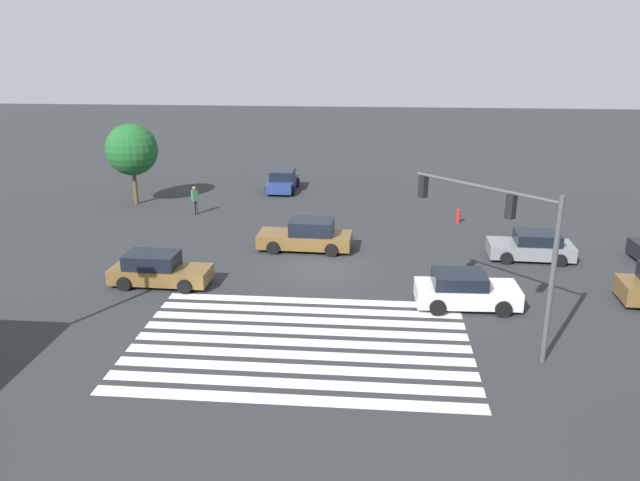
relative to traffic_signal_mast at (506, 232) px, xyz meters
The scene contains 11 objects.
ground_plane 10.88m from the traffic_signal_mast, 135.00° to the left, with size 149.56×149.56×0.00m, color #2B2D30.
crosswalk_markings 8.28m from the traffic_signal_mast, behind, with size 12.29×8.20×0.01m.
traffic_signal_mast is the anchor object (origin of this frame).
car_0 15.21m from the traffic_signal_mast, 162.82° to the left, with size 4.48×2.08×1.48m.
car_1 13.19m from the traffic_signal_mast, 129.16° to the left, with size 4.90×2.31×1.63m.
car_4 25.84m from the traffic_signal_mast, 116.05° to the left, with size 2.08×4.26×1.51m.
car_5 4.80m from the traffic_signal_mast, 103.18° to the left, with size 4.25×2.27×1.46m.
car_6 10.58m from the traffic_signal_mast, 70.22° to the left, with size 4.17×2.23×1.40m.
pedestrian 22.71m from the traffic_signal_mast, 134.54° to the left, with size 0.41×0.41×1.81m.
tree_corner_a 27.42m from the traffic_signal_mast, 138.24° to the left, with size 3.38×3.38×5.35m.
fire_hydrant 16.06m from the traffic_signal_mast, 88.18° to the left, with size 0.22×0.22×0.86m.
Camera 1 is at (2.51, -28.12, 10.58)m, focal length 35.00 mm.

